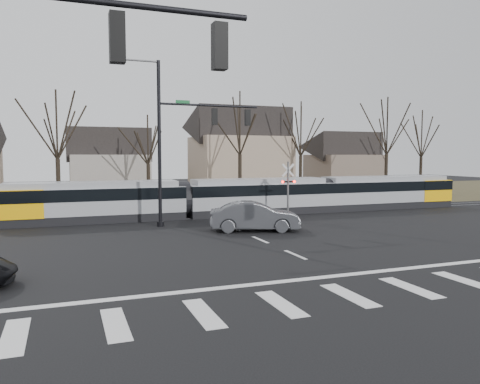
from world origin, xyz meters
name	(u,v)px	position (x,y,z in m)	size (l,w,h in m)	color
ground	(318,265)	(0.00, 0.00, 0.00)	(140.00, 140.00, 0.00)	black
grass_verge	(162,198)	(0.00, 32.00, 0.01)	(140.00, 28.00, 0.01)	#38331E
crosswalk	(380,291)	(0.00, -4.00, 0.01)	(27.00, 2.60, 0.01)	silver
stop_line	(343,275)	(0.00, -1.80, 0.01)	(28.00, 0.35, 0.01)	silver
lane_dashes	(206,216)	(0.00, 16.00, 0.01)	(0.18, 30.00, 0.01)	silver
rail_pair	(207,216)	(0.00, 15.80, 0.03)	(90.00, 1.52, 0.06)	#59595E
tram	(257,195)	(4.03, 16.00, 1.46)	(35.38, 2.63, 2.68)	gray
sedan	(255,216)	(0.83, 8.75, 0.86)	(5.52, 3.35, 1.72)	#414247
signal_pole_near_left	(16,91)	(-10.41, -6.00, 5.70)	(9.28, 0.44, 10.20)	black
signal_pole_far	(185,135)	(-2.41, 12.50, 5.70)	(9.28, 0.44, 10.20)	black
rail_crossing_signal	(288,192)	(5.00, 12.79, 1.89)	(1.08, 0.36, 4.00)	#59595B
tree_row	(196,149)	(2.00, 26.00, 5.00)	(59.20, 7.20, 10.00)	black
house_b	(109,160)	(-5.00, 36.00, 3.97)	(8.64, 7.56, 7.65)	gray
house_c	(240,148)	(9.00, 33.00, 5.23)	(10.80, 8.64, 10.10)	gray
house_d	(344,159)	(24.00, 35.00, 3.97)	(8.64, 7.56, 7.65)	brown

